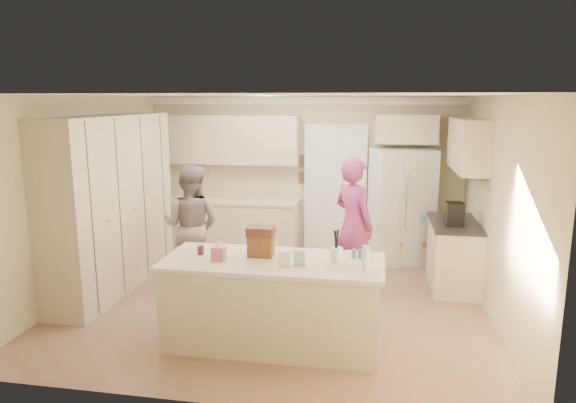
% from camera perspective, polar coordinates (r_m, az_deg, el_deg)
% --- Properties ---
extents(floor, '(5.20, 4.60, 0.02)m').
position_cam_1_polar(floor, '(6.71, -1.39, -11.16)').
color(floor, '#8F6B54').
rests_on(floor, ground).
extents(ceiling, '(5.20, 4.60, 0.02)m').
position_cam_1_polar(ceiling, '(6.20, -1.51, 11.81)').
color(ceiling, white).
rests_on(ceiling, wall_back).
extents(wall_back, '(5.20, 0.02, 2.60)m').
position_cam_1_polar(wall_back, '(8.57, 1.64, 2.88)').
color(wall_back, beige).
rests_on(wall_back, ground).
extents(wall_front, '(5.20, 0.02, 2.60)m').
position_cam_1_polar(wall_front, '(4.16, -7.86, -6.37)').
color(wall_front, beige).
rests_on(wall_front, ground).
extents(wall_left, '(0.02, 4.60, 2.60)m').
position_cam_1_polar(wall_left, '(7.31, -21.94, 0.59)').
color(wall_left, beige).
rests_on(wall_left, ground).
extents(wall_right, '(0.02, 4.60, 2.60)m').
position_cam_1_polar(wall_right, '(6.35, 22.29, -0.95)').
color(wall_right, beige).
rests_on(wall_right, ground).
extents(crown_back, '(5.20, 0.08, 0.12)m').
position_cam_1_polar(crown_back, '(8.43, 1.64, 11.13)').
color(crown_back, white).
rests_on(crown_back, wall_back).
extents(pantry_bank, '(0.60, 2.60, 2.35)m').
position_cam_1_polar(pantry_bank, '(7.34, -19.00, -0.16)').
color(pantry_bank, beige).
rests_on(pantry_bank, floor).
extents(back_base_cab, '(2.20, 0.60, 0.88)m').
position_cam_1_polar(back_base_cab, '(8.69, -6.23, -2.85)').
color(back_base_cab, beige).
rests_on(back_base_cab, floor).
extents(back_countertop, '(2.24, 0.63, 0.04)m').
position_cam_1_polar(back_countertop, '(8.58, -6.31, 0.11)').
color(back_countertop, beige).
rests_on(back_countertop, back_base_cab).
extents(back_upper_cab, '(2.20, 0.35, 0.80)m').
position_cam_1_polar(back_upper_cab, '(8.57, -6.20, 6.86)').
color(back_upper_cab, beige).
rests_on(back_upper_cab, wall_back).
extents(doorway_opening, '(0.90, 0.06, 2.10)m').
position_cam_1_polar(doorway_opening, '(8.52, 5.27, 1.08)').
color(doorway_opening, black).
rests_on(doorway_opening, floor).
extents(doorway_casing, '(1.02, 0.03, 2.22)m').
position_cam_1_polar(doorway_casing, '(8.49, 5.25, 1.04)').
color(doorway_casing, white).
rests_on(doorway_casing, floor).
extents(wall_frame_upper, '(0.15, 0.02, 0.20)m').
position_cam_1_polar(wall_frame_upper, '(8.50, 1.75, 4.51)').
color(wall_frame_upper, brown).
rests_on(wall_frame_upper, wall_back).
extents(wall_frame_lower, '(0.15, 0.02, 0.20)m').
position_cam_1_polar(wall_frame_lower, '(8.53, 1.74, 2.71)').
color(wall_frame_lower, brown).
rests_on(wall_frame_lower, wall_back).
extents(refrigerator, '(1.06, 0.93, 1.80)m').
position_cam_1_polar(refrigerator, '(8.26, 12.46, -0.52)').
color(refrigerator, white).
rests_on(refrigerator, floor).
extents(fridge_seam, '(0.02, 0.02, 1.78)m').
position_cam_1_polar(fridge_seam, '(7.92, 12.56, -1.03)').
color(fridge_seam, gray).
rests_on(fridge_seam, refrigerator).
extents(fridge_dispenser, '(0.22, 0.03, 0.35)m').
position_cam_1_polar(fridge_dispenser, '(7.85, 11.04, 0.79)').
color(fridge_dispenser, black).
rests_on(fridge_dispenser, refrigerator).
extents(fridge_handle_l, '(0.02, 0.02, 0.85)m').
position_cam_1_polar(fridge_handle_l, '(7.87, 12.25, 0.02)').
color(fridge_handle_l, silver).
rests_on(fridge_handle_l, refrigerator).
extents(fridge_handle_r, '(0.02, 0.02, 0.85)m').
position_cam_1_polar(fridge_handle_r, '(7.88, 12.97, -0.00)').
color(fridge_handle_r, silver).
rests_on(fridge_handle_r, refrigerator).
extents(over_fridge_cab, '(0.95, 0.35, 0.45)m').
position_cam_1_polar(over_fridge_cab, '(8.22, 13.03, 7.85)').
color(over_fridge_cab, beige).
rests_on(over_fridge_cab, wall_back).
extents(right_base_cab, '(0.60, 1.20, 0.88)m').
position_cam_1_polar(right_base_cab, '(7.46, 17.89, -5.73)').
color(right_base_cab, beige).
rests_on(right_base_cab, floor).
extents(right_countertop, '(0.63, 1.24, 0.04)m').
position_cam_1_polar(right_countertop, '(7.34, 18.02, -2.29)').
color(right_countertop, '#2D2B28').
rests_on(right_countertop, right_base_cab).
extents(right_upper_cab, '(0.35, 1.50, 0.70)m').
position_cam_1_polar(right_upper_cab, '(7.40, 19.36, 5.98)').
color(right_upper_cab, beige).
rests_on(right_upper_cab, wall_right).
extents(coffee_maker, '(0.22, 0.28, 0.30)m').
position_cam_1_polar(coffee_maker, '(7.11, 18.00, -1.32)').
color(coffee_maker, black).
rests_on(coffee_maker, right_countertop).
extents(island_base, '(2.20, 0.90, 0.88)m').
position_cam_1_polar(island_base, '(5.51, -1.66, -11.28)').
color(island_base, beige).
rests_on(island_base, floor).
extents(island_top, '(2.28, 0.96, 0.05)m').
position_cam_1_polar(island_top, '(5.35, -1.68, -6.73)').
color(island_top, beige).
rests_on(island_top, island_base).
extents(utensil_crock, '(0.13, 0.13, 0.15)m').
position_cam_1_polar(utensil_crock, '(5.28, 5.39, -5.89)').
color(utensil_crock, white).
rests_on(utensil_crock, island_top).
extents(tissue_box, '(0.13, 0.13, 0.14)m').
position_cam_1_polar(tissue_box, '(5.36, -7.70, -5.71)').
color(tissue_box, '#C1667B').
rests_on(tissue_box, island_top).
extents(tissue_plume, '(0.08, 0.08, 0.08)m').
position_cam_1_polar(tissue_plume, '(5.33, -7.73, -4.58)').
color(tissue_plume, white).
rests_on(tissue_plume, tissue_box).
extents(dollhouse_body, '(0.26, 0.18, 0.22)m').
position_cam_1_polar(dollhouse_body, '(5.43, -3.03, -4.96)').
color(dollhouse_body, brown).
rests_on(dollhouse_body, island_top).
extents(dollhouse_roof, '(0.28, 0.20, 0.10)m').
position_cam_1_polar(dollhouse_roof, '(5.39, -3.05, -3.33)').
color(dollhouse_roof, '#592D1E').
rests_on(dollhouse_roof, dollhouse_body).
extents(jam_jar, '(0.07, 0.07, 0.09)m').
position_cam_1_polar(jam_jar, '(5.58, -9.68, -5.35)').
color(jam_jar, '#59263F').
rests_on(jam_jar, island_top).
extents(greeting_card_a, '(0.12, 0.06, 0.16)m').
position_cam_1_polar(greeting_card_a, '(5.10, -0.49, -6.39)').
color(greeting_card_a, white).
rests_on(greeting_card_a, island_top).
extents(greeting_card_b, '(0.12, 0.05, 0.16)m').
position_cam_1_polar(greeting_card_b, '(5.12, 1.27, -6.31)').
color(greeting_card_b, silver).
rests_on(greeting_card_b, island_top).
extents(water_bottle, '(0.07, 0.07, 0.24)m').
position_cam_1_polar(water_bottle, '(5.06, 8.61, -6.20)').
color(water_bottle, silver).
rests_on(water_bottle, island_top).
extents(shaker_salt, '(0.05, 0.05, 0.09)m').
position_cam_1_polar(shaker_salt, '(5.44, 7.32, -5.74)').
color(shaker_salt, '#346193').
rests_on(shaker_salt, island_top).
extents(shaker_pepper, '(0.05, 0.05, 0.09)m').
position_cam_1_polar(shaker_pepper, '(5.44, 8.07, -5.77)').
color(shaker_pepper, '#346193').
rests_on(shaker_pepper, island_top).
extents(teen_boy, '(0.86, 0.69, 1.69)m').
position_cam_1_polar(teen_boy, '(7.18, -10.69, -2.67)').
color(teen_boy, gray).
rests_on(teen_boy, floor).
extents(teen_girl, '(0.78, 0.77, 1.81)m').
position_cam_1_polar(teen_girl, '(6.92, 7.28, -2.57)').
color(teen_girl, '#AA417B').
rests_on(teen_girl, floor).
extents(fridge_magnets, '(0.76, 0.02, 1.44)m').
position_cam_1_polar(fridge_magnets, '(7.91, 12.56, -1.05)').
color(fridge_magnets, tan).
rests_on(fridge_magnets, refrigerator).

